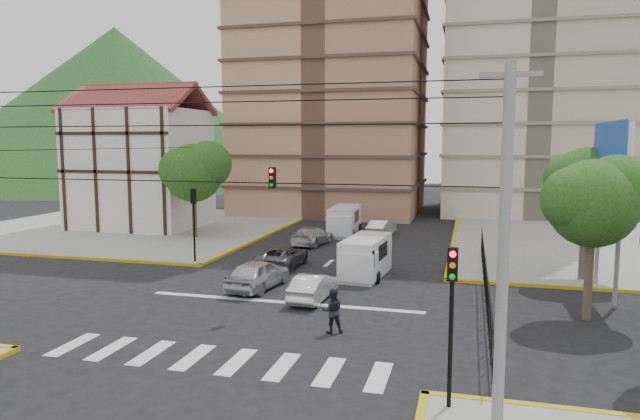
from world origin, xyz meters
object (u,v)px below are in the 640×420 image
(traffic_light_nw, at_px, (194,213))
(car_silver_front_left, at_px, (258,274))
(traffic_light_se, at_px, (452,301))
(pedestrian_crosswalk, at_px, (332,311))
(van_left_lane, at_px, (344,221))
(van_right_lane, at_px, (365,258))
(car_white_front_right, at_px, (313,287))

(traffic_light_nw, relative_size, car_silver_front_left, 1.00)
(traffic_light_se, distance_m, traffic_light_nw, 22.06)
(pedestrian_crosswalk, bearing_deg, van_left_lane, -99.39)
(van_right_lane, distance_m, pedestrian_crosswalk, 9.37)
(traffic_light_se, relative_size, van_left_lane, 0.88)
(car_silver_front_left, bearing_deg, car_white_front_right, 165.73)
(traffic_light_se, relative_size, traffic_light_nw, 1.00)
(traffic_light_se, bearing_deg, car_white_front_right, 123.97)
(van_right_lane, xyz_separation_m, car_white_front_right, (-1.49, -5.16, -0.41))
(traffic_light_nw, xyz_separation_m, car_white_front_right, (9.07, -5.90, -2.49))
(traffic_light_nw, relative_size, van_left_lane, 0.88)
(pedestrian_crosswalk, bearing_deg, car_silver_front_left, -67.51)
(traffic_light_nw, relative_size, van_right_lane, 0.90)
(traffic_light_nw, relative_size, car_white_front_right, 1.16)
(van_right_lane, height_order, car_silver_front_left, van_right_lane)
(van_right_lane, bearing_deg, car_silver_front_left, -135.82)
(traffic_light_se, distance_m, van_left_lane, 29.94)
(van_left_lane, bearing_deg, car_silver_front_left, -94.46)
(car_silver_front_left, height_order, car_white_front_right, car_silver_front_left)
(traffic_light_se, xyz_separation_m, car_white_front_right, (-6.53, 9.70, -2.49))
(van_right_lane, distance_m, car_white_front_right, 5.39)
(van_right_lane, distance_m, car_silver_front_left, 6.11)
(car_silver_front_left, bearing_deg, van_left_lane, -84.34)
(pedestrian_crosswalk, bearing_deg, traffic_light_se, 109.14)
(car_silver_front_left, bearing_deg, traffic_light_nw, -30.84)
(car_white_front_right, xyz_separation_m, pedestrian_crosswalk, (1.93, -4.20, 0.24))
(traffic_light_nw, distance_m, car_white_front_right, 11.10)
(car_white_front_right, bearing_deg, traffic_light_se, 126.96)
(traffic_light_nw, distance_m, van_left_lane, 14.46)
(traffic_light_se, bearing_deg, car_silver_front_left, 131.61)
(traffic_light_se, relative_size, pedestrian_crosswalk, 2.55)
(traffic_light_se, bearing_deg, traffic_light_nw, 135.00)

